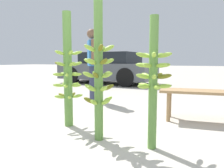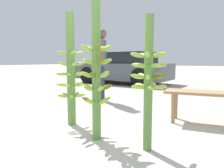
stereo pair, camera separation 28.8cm
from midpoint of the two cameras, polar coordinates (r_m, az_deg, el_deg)
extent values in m
plane|color=#B2AA9E|center=(2.65, -9.55, -15.26)|extent=(80.00, 80.00, 0.00)
cylinder|color=#5B8C3D|center=(3.25, -13.99, 3.57)|extent=(0.12, 0.12, 1.65)
ellipsoid|color=#93BC3D|center=(3.38, -13.34, 7.86)|extent=(0.10, 0.17, 0.08)
ellipsoid|color=#93BC3D|center=(3.33, -15.95, 7.81)|extent=(0.16, 0.05, 0.08)
ellipsoid|color=#93BC3D|center=(3.18, -16.12, 7.90)|extent=(0.09, 0.17, 0.08)
ellipsoid|color=#93BC3D|center=(3.12, -13.40, 8.01)|extent=(0.16, 0.13, 0.08)
ellipsoid|color=#93BC3D|center=(3.25, -11.72, 7.97)|extent=(0.16, 0.14, 0.08)
ellipsoid|color=#93BC3D|center=(3.16, -15.84, 5.06)|extent=(0.07, 0.17, 0.08)
ellipsoid|color=#93BC3D|center=(3.13, -13.03, 5.12)|extent=(0.17, 0.12, 0.08)
ellipsoid|color=#93BC3D|center=(3.27, -11.69, 5.19)|extent=(0.15, 0.15, 0.08)
ellipsoid|color=#93BC3D|center=(3.38, -13.56, 5.17)|extent=(0.11, 0.17, 0.08)
ellipsoid|color=#656718|center=(3.32, -16.04, 5.09)|extent=(0.17, 0.07, 0.08)
ellipsoid|color=#93BC3D|center=(3.38, -15.01, 2.58)|extent=(0.17, 0.11, 0.06)
ellipsoid|color=#93BC3D|center=(3.24, -16.35, 2.40)|extent=(0.14, 0.15, 0.06)
ellipsoid|color=#93BC3D|center=(3.12, -14.36, 2.32)|extent=(0.12, 0.16, 0.06)
ellipsoid|color=#93BC3D|center=(3.19, -11.79, 2.47)|extent=(0.17, 0.08, 0.06)
ellipsoid|color=#93BC3D|center=(3.35, -12.32, 2.62)|extent=(0.06, 0.16, 0.06)
ellipsoid|color=#93BC3D|center=(3.19, -11.89, -0.38)|extent=(0.16, 0.06, 0.06)
ellipsoid|color=#93BC3D|center=(3.35, -12.04, -0.08)|extent=(0.08, 0.17, 0.06)
ellipsoid|color=#93BC3D|center=(3.40, -14.65, -0.06)|extent=(0.16, 0.12, 0.06)
ellipsoid|color=#93BC3D|center=(3.27, -16.28, -0.34)|extent=(0.15, 0.14, 0.06)
ellipsoid|color=#93BC3D|center=(3.14, -14.61, -0.56)|extent=(0.10, 0.17, 0.06)
ellipsoid|color=#93BC3D|center=(3.24, -16.02, -3.28)|extent=(0.12, 0.17, 0.08)
ellipsoid|color=#93BC3D|center=(3.16, -13.63, -3.46)|extent=(0.14, 0.15, 0.08)
ellipsoid|color=#93BC3D|center=(3.26, -11.52, -3.11)|extent=(0.17, 0.11, 0.08)
ellipsoid|color=#656718|center=(3.40, -12.63, -2.75)|extent=(0.07, 0.17, 0.08)
ellipsoid|color=#656718|center=(3.39, -15.30, -2.84)|extent=(0.17, 0.08, 0.08)
cylinder|color=#5B8C3D|center=(2.60, -6.72, 3.30)|extent=(0.11, 0.11, 1.67)
ellipsoid|color=#93BC3D|center=(2.58, -4.20, 9.27)|extent=(0.16, 0.11, 0.11)
ellipsoid|color=#93BC3D|center=(2.70, -5.68, 9.12)|extent=(0.06, 0.16, 0.11)
ellipsoid|color=#93BC3D|center=(2.68, -8.60, 9.11)|extent=(0.16, 0.08, 0.11)
ellipsoid|color=#93BC3D|center=(2.55, -9.16, 9.26)|extent=(0.12, 0.16, 0.11)
ellipsoid|color=#656718|center=(2.48, -6.35, 9.38)|extent=(0.14, 0.15, 0.11)
ellipsoid|color=#93BC3D|center=(2.71, -6.36, 5.89)|extent=(0.11, 0.16, 0.10)
ellipsoid|color=#93BC3D|center=(2.65, -9.07, 5.84)|extent=(0.16, 0.06, 0.10)
ellipsoid|color=#93BC3D|center=(2.51, -8.69, 5.84)|extent=(0.09, 0.16, 0.10)
ellipsoid|color=#656718|center=(2.49, -5.50, 5.88)|extent=(0.16, 0.12, 0.10)
ellipsoid|color=#93BC3D|center=(2.62, -4.16, 5.90)|extent=(0.15, 0.14, 0.10)
ellipsoid|color=#93BC3D|center=(2.67, -4.65, 2.55)|extent=(0.11, 0.16, 0.10)
ellipsoid|color=#93BC3D|center=(2.71, -7.49, 2.57)|extent=(0.15, 0.14, 0.10)
ellipsoid|color=#93BC3D|center=(2.60, -9.33, 2.39)|extent=(0.16, 0.12, 0.10)
ellipsoid|color=#656718|center=(2.49, -7.56, 2.25)|extent=(0.09, 0.16, 0.10)
ellipsoid|color=#93BC3D|center=(2.53, -4.54, 2.35)|extent=(0.16, 0.06, 0.10)
ellipsoid|color=#93BC3D|center=(2.54, -8.61, -1.24)|extent=(0.09, 0.16, 0.10)
ellipsoid|color=#93BC3D|center=(2.51, -5.50, -1.27)|extent=(0.16, 0.13, 0.10)
ellipsoid|color=#656718|center=(2.63, -4.12, -0.91)|extent=(0.15, 0.14, 0.10)
ellipsoid|color=#93BC3D|center=(2.73, -6.22, -0.68)|extent=(0.10, 0.16, 0.10)
ellipsoid|color=#93BC3D|center=(2.67, -8.90, -0.86)|extent=(0.16, 0.06, 0.10)
ellipsoid|color=#656718|center=(2.75, -6.81, -3.94)|extent=(0.13, 0.16, 0.11)
ellipsoid|color=#656718|center=(2.67, -9.07, -4.30)|extent=(0.16, 0.10, 0.11)
ellipsoid|color=#93BC3D|center=(2.54, -8.01, -4.80)|extent=(0.05, 0.16, 0.11)
ellipsoid|color=#93BC3D|center=(2.55, -4.92, -4.72)|extent=(0.16, 0.10, 0.11)
ellipsoid|color=#93BC3D|center=(2.68, -4.32, -4.17)|extent=(0.13, 0.16, 0.11)
cylinder|color=#5B8C3D|center=(2.34, 7.23, 0.06)|extent=(0.09, 0.09, 1.43)
ellipsoid|color=#93BC3D|center=(2.43, 9.04, 7.40)|extent=(0.10, 0.17, 0.08)
ellipsoid|color=#93BC3D|center=(2.43, 5.74, 7.44)|extent=(0.15, 0.13, 0.08)
ellipsoid|color=#93BC3D|center=(2.30, 4.49, 7.53)|extent=(0.16, 0.13, 0.08)
ellipsoid|color=#93BC3D|center=(2.21, 7.26, 7.55)|extent=(0.09, 0.17, 0.08)
ellipsoid|color=#93BC3D|center=(2.29, 10.14, 7.46)|extent=(0.16, 0.05, 0.08)
ellipsoid|color=#93BC3D|center=(2.24, 9.15, 4.80)|extent=(0.15, 0.13, 0.06)
ellipsoid|color=#93BC3D|center=(2.37, 10.03, 4.86)|extent=(0.15, 0.13, 0.06)
ellipsoid|color=#93BC3D|center=(2.45, 7.25, 4.94)|extent=(0.09, 0.16, 0.06)
ellipsoid|color=#93BC3D|center=(2.37, 4.52, 4.93)|extent=(0.16, 0.05, 0.06)
ellipsoid|color=#93BC3D|center=(2.23, 5.54, 4.85)|extent=(0.09, 0.16, 0.06)
ellipsoid|color=#656718|center=(2.31, 10.08, 1.95)|extent=(0.16, 0.05, 0.08)
ellipsoid|color=#656718|center=(2.43, 8.83, 2.19)|extent=(0.09, 0.17, 0.08)
ellipsoid|color=#93BC3D|center=(2.43, 5.56, 2.22)|extent=(0.16, 0.13, 0.08)
ellipsoid|color=#93BC3D|center=(2.30, 4.48, 2.01)|extent=(0.16, 0.13, 0.08)
ellipsoid|color=#93BC3D|center=(2.22, 7.35, 1.83)|extent=(0.10, 0.17, 0.08)
ellipsoid|color=#93BC3D|center=(2.23, 8.06, -0.88)|extent=(0.12, 0.16, 0.06)
ellipsoid|color=#93BC3D|center=(2.34, 10.14, -0.58)|extent=(0.16, 0.09, 0.06)
ellipsoid|color=#93BC3D|center=(2.46, 8.18, -0.24)|extent=(0.05, 0.16, 0.06)
ellipsoid|color=#93BC3D|center=(2.42, 5.00, -0.30)|extent=(0.16, 0.10, 0.06)
ellipsoid|color=#93BC3D|center=(2.28, 4.73, -0.69)|extent=(0.13, 0.15, 0.06)
cylinder|color=#2D334C|center=(5.27, -6.87, 0.18)|extent=(0.16, 0.16, 0.84)
cylinder|color=#2D334C|center=(5.09, -6.68, -0.03)|extent=(0.16, 0.16, 0.84)
cube|color=#3372B2|center=(5.15, -6.88, 8.00)|extent=(0.38, 0.43, 0.59)
cylinder|color=brown|center=(5.40, -7.12, 8.06)|extent=(0.13, 0.13, 0.56)
cylinder|color=brown|center=(4.90, -6.62, 8.27)|extent=(0.13, 0.13, 0.56)
sphere|color=brown|center=(5.19, -6.94, 12.91)|extent=(0.23, 0.23, 0.23)
cube|color=#99754C|center=(3.64, 22.85, -1.98)|extent=(1.62, 0.61, 0.04)
cylinder|color=#99754C|center=(3.83, 12.74, -5.03)|extent=(0.06, 0.06, 0.46)
cylinder|color=#99754C|center=(3.54, 12.29, -5.97)|extent=(0.06, 0.06, 0.46)
cube|color=#4C5156|center=(9.26, -2.08, 3.40)|extent=(4.04, 2.03, 0.65)
cube|color=black|center=(9.17, -1.23, 6.82)|extent=(2.26, 1.79, 0.45)
cylinder|color=black|center=(9.28, -11.21, 2.25)|extent=(0.71, 0.24, 0.70)
cylinder|color=black|center=(10.61, -5.57, 2.82)|extent=(0.71, 0.24, 0.70)
cylinder|color=black|center=(7.97, 2.58, 1.74)|extent=(0.71, 0.24, 0.70)
cylinder|color=black|center=(9.49, 6.86, 2.41)|extent=(0.71, 0.24, 0.70)
camera|label=1|loc=(0.14, -92.86, -0.31)|focal=35.00mm
camera|label=2|loc=(0.14, 87.14, 0.31)|focal=35.00mm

